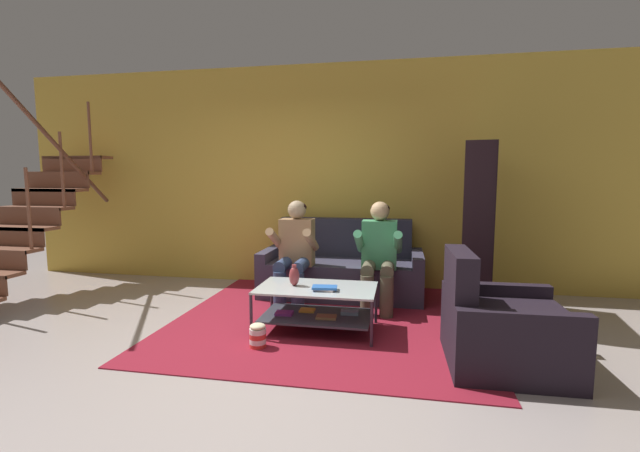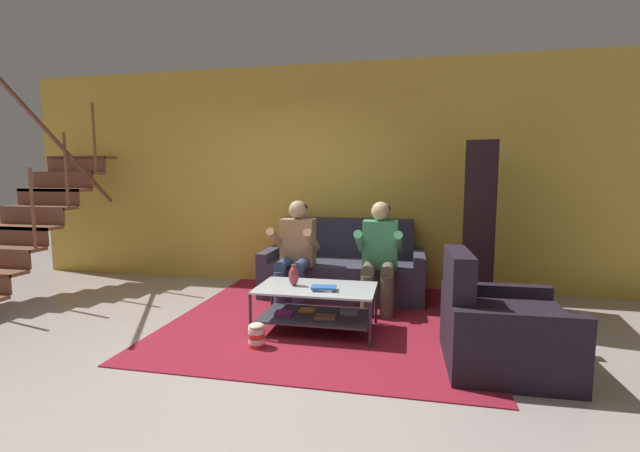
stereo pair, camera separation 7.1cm
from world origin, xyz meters
name	(u,v)px [view 2 (the right image)]	position (x,y,z in m)	size (l,w,h in m)	color
ground	(252,355)	(0.00, 0.00, 0.00)	(16.80, 16.80, 0.00)	#A69996
back_partition	(316,177)	(0.00, 2.46, 1.45)	(8.40, 0.12, 2.90)	gold
staircase_run	(31,215)	(-3.25, 1.17, 0.99)	(0.92, 2.05, 2.65)	brown
couch	(344,270)	(0.46, 1.94, 0.30)	(1.93, 0.85, 0.92)	#363446
person_seated_left	(296,248)	(-0.01, 1.43, 0.64)	(0.50, 0.58, 1.18)	navy
person_seated_right	(379,251)	(0.93, 1.43, 0.64)	(0.50, 0.58, 1.18)	brown
coffee_table	(316,302)	(0.40, 0.64, 0.28)	(1.10, 0.64, 0.42)	silver
area_rug	(329,313)	(0.43, 1.16, 0.01)	(3.00, 3.25, 0.01)	maroon
vase	(294,276)	(0.18, 0.65, 0.52)	(0.10, 0.10, 0.20)	maroon
book_stack	(324,288)	(0.50, 0.53, 0.45)	(0.24, 0.16, 0.04)	silver
bookshelf	(482,237)	(2.00, 1.58, 0.82)	(0.43, 1.08, 1.79)	black
armchair	(500,330)	(1.93, 0.18, 0.29)	(0.89, 0.91, 0.89)	black
popcorn_tub	(256,335)	(-0.01, 0.15, 0.11)	(0.14, 0.14, 0.22)	red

